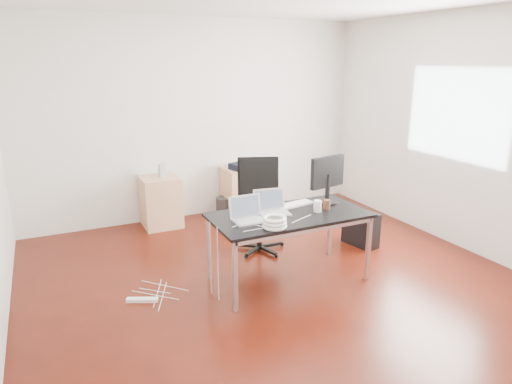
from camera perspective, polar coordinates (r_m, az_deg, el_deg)
name	(u,v)px	position (r m, az deg, el deg)	size (l,w,h in m)	color
room_shell	(284,150)	(4.36, 3.53, 5.21)	(5.00, 5.00, 5.00)	#390E06
desk	(289,219)	(4.66, 4.19, -3.35)	(1.60, 0.80, 0.73)	black
office_chair	(259,200)	(5.49, 0.39, -1.03)	(0.62, 0.63, 1.08)	black
filing_cabinet_left	(161,202)	(6.42, -11.81, -1.18)	(0.50, 0.50, 0.70)	tan
filing_cabinet_right	(241,191)	(6.78, -1.86, 0.11)	(0.50, 0.50, 0.70)	tan
pc_tower	(361,228)	(5.82, 12.96, -4.43)	(0.20, 0.45, 0.44)	black
wastebasket	(224,207)	(6.76, -4.01, -1.83)	(0.24, 0.24, 0.28)	black
power_strip	(142,300)	(4.62, -14.04, -12.96)	(0.30, 0.06, 0.04)	white
laptop_left	(249,215)	(4.42, -0.92, -2.89)	(0.33, 0.25, 0.23)	silver
laptop_right	(272,208)	(4.64, 1.98, -1.98)	(0.37, 0.30, 0.23)	silver
monitor	(327,177)	(4.99, 8.91, 1.87)	(0.45, 0.26, 0.51)	black
keyboard	(294,205)	(4.90, 4.75, -1.58)	(0.44, 0.14, 0.02)	white
cup_white	(318,206)	(4.71, 7.70, -1.76)	(0.08, 0.08, 0.12)	white
cup_brown	(327,204)	(4.82, 8.82, -1.54)	(0.08, 0.08, 0.10)	#522D1C
cable_coil	(275,222)	(4.24, 2.34, -3.81)	(0.24, 0.24, 0.11)	white
power_adapter	(281,222)	(4.37, 3.19, -3.73)	(0.07, 0.07, 0.03)	white
speaker	(162,171)	(6.29, -11.64, 2.64)	(0.09, 0.08, 0.18)	#9E9E9E
navy_garment	(241,166)	(6.62, -1.87, 3.25)	(0.30, 0.24, 0.09)	black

